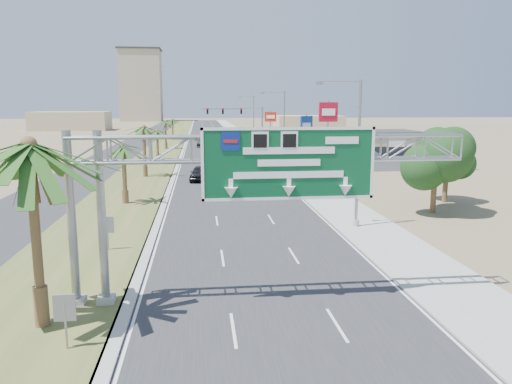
{
  "coord_description": "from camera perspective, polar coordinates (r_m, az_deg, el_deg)",
  "views": [
    {
      "loc": [
        -3.12,
        -10.59,
        8.41
      ],
      "look_at": [
        -0.45,
        13.14,
        4.2
      ],
      "focal_mm": 35.0,
      "sensor_mm": 36.0,
      "label": 1
    }
  ],
  "objects": [
    {
      "name": "car_right_lane",
      "position": [
        78.33,
        -2.64,
        4.41
      ],
      "size": [
        3.35,
        6.04,
        1.6
      ],
      "primitive_type": "imported",
      "rotation": [
        0.0,
        0.0,
        -0.13
      ],
      "color": "gray",
      "rests_on": "ground"
    },
    {
      "name": "car_mid_lane",
      "position": [
        57.77,
        -2.12,
        2.41
      ],
      "size": [
        1.7,
        4.79,
        1.58
      ],
      "primitive_type": "imported",
      "rotation": [
        0.0,
        0.0,
        -0.01
      ],
      "color": "maroon",
      "rests_on": "ground"
    },
    {
      "name": "palm_row_d",
      "position": [
        76.96,
        -11.24,
        6.83
      ],
      "size": [
        3.99,
        3.99,
        5.45
      ],
      "color": "brown",
      "rests_on": "ground"
    },
    {
      "name": "pole_sign_red_far",
      "position": [
        94.67,
        1.67,
        8.3
      ],
      "size": [
        2.22,
        0.62,
        7.19
      ],
      "color": "gray",
      "rests_on": "ground"
    },
    {
      "name": "building_distant_right",
      "position": [
        154.31,
        6.04,
        7.75
      ],
      "size": [
        20.0,
        12.0,
        5.0
      ],
      "primitive_type": "cube",
      "color": "tan",
      "rests_on": "ground"
    },
    {
      "name": "pole_sign_red_near",
      "position": [
        63.28,
        8.25,
        8.58
      ],
      "size": [
        2.42,
        0.49,
        8.86
      ],
      "color": "gray",
      "rests_on": "ground"
    },
    {
      "name": "streetlight_mid",
      "position": [
        63.56,
        3.05,
        6.63
      ],
      "size": [
        3.27,
        0.44,
        10.0
      ],
      "color": "gray",
      "rests_on": "ground"
    },
    {
      "name": "median_signback_b",
      "position": [
        29.92,
        -16.63,
        -3.88
      ],
      "size": [
        0.75,
        0.08,
        2.08
      ],
      "color": "gray",
      "rests_on": "ground"
    },
    {
      "name": "car_far",
      "position": [
        100.95,
        -6.12,
        5.6
      ],
      "size": [
        2.51,
        5.47,
        1.55
      ],
      "primitive_type": "imported",
      "rotation": [
        0.0,
        0.0,
        -0.06
      ],
      "color": "black",
      "rests_on": "ground"
    },
    {
      "name": "streetlight_far",
      "position": [
        99.21,
        -0.38,
        7.85
      ],
      "size": [
        3.27,
        0.44,
        10.0
      ],
      "color": "gray",
      "rests_on": "ground"
    },
    {
      "name": "pole_sign_blue",
      "position": [
        71.89,
        5.77,
        7.27
      ],
      "size": [
        1.94,
        1.11,
        6.99
      ],
      "color": "gray",
      "rests_on": "ground"
    },
    {
      "name": "streetlight_near",
      "position": [
        34.42,
        11.27,
        3.61
      ],
      "size": [
        3.27,
        0.44,
        10.0
      ],
      "color": "gray",
      "rests_on": "ground"
    },
    {
      "name": "tower_distant",
      "position": [
        262.35,
        -13.01,
        11.73
      ],
      "size": [
        20.0,
        16.0,
        35.0
      ],
      "primitive_type": "cube",
      "color": "tan",
      "rests_on": "ground"
    },
    {
      "name": "oak_far",
      "position": [
        45.99,
        21.01,
        3.6
      ],
      "size": [
        3.5,
        3.5,
        5.6
      ],
      "color": "brown",
      "rests_on": "ground"
    },
    {
      "name": "sign_gantry",
      "position": [
        20.76,
        -0.68,
        3.49
      ],
      "size": [
        16.75,
        1.24,
        7.5
      ],
      "color": "gray",
      "rests_on": "ground"
    },
    {
      "name": "palm_row_e",
      "position": [
        95.86,
        -10.32,
        7.85
      ],
      "size": [
        3.99,
        3.99,
        6.15
      ],
      "color": "brown",
      "rests_on": "ground"
    },
    {
      "name": "road",
      "position": [
        120.93,
        -4.95,
        5.98
      ],
      "size": [
        12.0,
        300.0,
        0.02
      ],
      "primitive_type": "cube",
      "color": "#28282B",
      "rests_on": "ground"
    },
    {
      "name": "store_building",
      "position": [
        80.86,
        11.76,
        5.24
      ],
      "size": [
        18.0,
        10.0,
        4.0
      ],
      "primitive_type": "cube",
      "color": "tan",
      "rests_on": "ground"
    },
    {
      "name": "palm_near",
      "position": [
        19.62,
        -24.54,
        4.77
      ],
      "size": [
        5.7,
        5.7,
        8.35
      ],
      "color": "brown",
      "rests_on": "ground"
    },
    {
      "name": "building_distant_left",
      "position": [
        175.74,
        -20.38,
        7.61
      ],
      "size": [
        24.0,
        14.0,
        6.0
      ],
      "primitive_type": "cube",
      "color": "tan",
      "rests_on": "ground"
    },
    {
      "name": "median_grass",
      "position": [
        121.08,
        -9.71,
        5.9
      ],
      "size": [
        7.0,
        300.0,
        0.12
      ],
      "primitive_type": "cube",
      "color": "#485927",
      "rests_on": "ground"
    },
    {
      "name": "opposing_road",
      "position": [
        121.68,
        -13.02,
        5.78
      ],
      "size": [
        8.0,
        300.0,
        0.02
      ],
      "primitive_type": "cube",
      "color": "#28282B",
      "rests_on": "ground"
    },
    {
      "name": "oak_near",
      "position": [
        41.02,
        19.89,
        3.97
      ],
      "size": [
        4.5,
        4.5,
        6.8
      ],
      "color": "brown",
      "rests_on": "ground"
    },
    {
      "name": "palm_row_c",
      "position": [
        59.0,
        -12.71,
        7.09
      ],
      "size": [
        3.99,
        3.99,
        6.75
      ],
      "color": "brown",
      "rests_on": "ground"
    },
    {
      "name": "palm_row_f",
      "position": [
        120.82,
        -9.53,
        8.1
      ],
      "size": [
        3.99,
        3.99,
        5.75
      ],
      "color": "brown",
      "rests_on": "ground"
    },
    {
      "name": "sidewalk_right",
      "position": [
        121.44,
        -0.91,
        6.05
      ],
      "size": [
        4.0,
        300.0,
        0.1
      ],
      "primitive_type": "cube",
      "color": "#9E9B93",
      "rests_on": "ground"
    },
    {
      "name": "car_left_lane",
      "position": [
        55.86,
        -6.4,
        2.14
      ],
      "size": [
        2.61,
        5.1,
        1.66
      ],
      "primitive_type": "imported",
      "rotation": [
        0.0,
        0.0,
        -0.14
      ],
      "color": "black",
      "rests_on": "ground"
    },
    {
      "name": "palm_row_b",
      "position": [
        43.21,
        -14.94,
        5.0
      ],
      "size": [
        3.99,
        3.99,
        5.95
      ],
      "color": "brown",
      "rests_on": "ground"
    },
    {
      "name": "signal_mast",
      "position": [
        83.06,
        -0.68,
        7.54
      ],
      "size": [
        10.28,
        0.71,
        8.0
      ],
      "color": "gray",
      "rests_on": "ground"
    },
    {
      "name": "median_signback_a",
      "position": [
        18.59,
        -21.01,
        -12.68
      ],
      "size": [
        0.75,
        0.08,
        2.08
      ],
      "color": "gray",
      "rests_on": "ground"
    }
  ]
}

